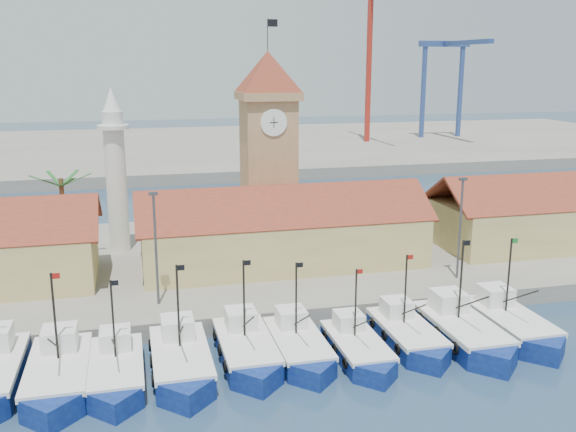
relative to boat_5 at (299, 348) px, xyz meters
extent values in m
plane|color=#1D334E|center=(2.87, -3.01, -0.73)|extent=(400.00, 400.00, 0.00)
cube|color=gray|center=(2.87, 20.99, 0.02)|extent=(140.00, 32.00, 1.50)
cube|color=gray|center=(2.87, 106.99, 0.27)|extent=(240.00, 80.00, 2.00)
cube|color=#0B1759|center=(-15.86, -0.10, -0.21)|extent=(3.70, 8.36, 1.90)
cube|color=#0B1759|center=(-15.86, -4.28, -0.21)|extent=(3.70, 3.70, 1.90)
cube|color=silver|center=(-15.86, -0.10, 0.74)|extent=(3.77, 8.59, 0.37)
cube|color=silver|center=(-15.86, 1.99, 1.59)|extent=(2.22, 2.32, 1.48)
cylinder|color=black|center=(-15.86, 0.43, 3.70)|extent=(0.15, 0.15, 5.91)
cube|color=#A5140F|center=(-15.60, 0.43, 6.45)|extent=(0.53, 0.02, 0.37)
cube|color=#0B1759|center=(-12.32, -0.37, -0.25)|extent=(3.36, 7.61, 1.73)
cube|color=#0B1759|center=(-12.32, -4.17, -0.25)|extent=(3.36, 3.36, 1.73)
cube|color=silver|center=(-12.32, -0.37, 0.61)|extent=(3.43, 7.82, 0.34)
cube|color=silver|center=(-12.32, 1.53, 1.38)|extent=(2.02, 2.11, 1.35)
cylinder|color=black|center=(-12.32, 0.11, 3.30)|extent=(0.13, 0.13, 5.38)
cube|color=black|center=(-12.08, 0.11, 5.80)|extent=(0.48, 0.02, 0.34)
cube|color=#0B1759|center=(-8.16, -0.08, -0.21)|extent=(3.66, 8.28, 1.88)
cube|color=#0B1759|center=(-8.16, -4.21, -0.21)|extent=(3.66, 3.66, 1.88)
cube|color=silver|center=(-8.16, -0.08, 0.73)|extent=(3.73, 8.51, 0.37)
cube|color=silver|center=(-8.16, 1.99, 1.56)|extent=(2.19, 2.30, 1.46)
cylinder|color=black|center=(-8.16, 0.45, 3.65)|extent=(0.15, 0.15, 5.85)
cube|color=black|center=(-7.90, 0.45, 6.37)|extent=(0.52, 0.02, 0.37)
cube|color=#0B1759|center=(-3.63, 0.67, -0.23)|extent=(3.53, 8.00, 1.82)
cube|color=#0B1759|center=(-3.63, -3.33, -0.23)|extent=(3.53, 3.53, 1.82)
cube|color=silver|center=(-3.63, 0.67, 0.68)|extent=(3.61, 8.22, 0.35)
cube|color=silver|center=(-3.63, 2.67, 1.49)|extent=(2.12, 2.22, 1.41)
cylinder|color=black|center=(-3.63, 1.18, 3.51)|extent=(0.14, 0.14, 5.66)
cube|color=black|center=(-3.37, 1.18, 6.13)|extent=(0.50, 0.02, 0.35)
cube|color=#0B1759|center=(0.00, 0.38, -0.25)|extent=(3.36, 7.61, 1.73)
cube|color=#0B1759|center=(0.00, -3.42, -0.25)|extent=(3.36, 3.36, 1.73)
cube|color=silver|center=(0.00, 0.38, 0.61)|extent=(3.43, 7.82, 0.34)
cube|color=silver|center=(0.00, 2.28, 1.38)|extent=(2.02, 2.11, 1.34)
cylinder|color=black|center=(0.00, 0.86, 3.30)|extent=(0.13, 0.13, 5.38)
cube|color=black|center=(0.24, 0.86, 5.80)|extent=(0.48, 0.02, 0.34)
cube|color=#0B1759|center=(3.95, -0.80, -0.28)|extent=(3.16, 7.15, 1.62)
cube|color=#0B1759|center=(3.95, -4.38, -0.28)|extent=(3.16, 3.16, 1.62)
cube|color=silver|center=(3.95, -0.80, 0.53)|extent=(3.22, 7.35, 0.32)
cube|color=silver|center=(3.95, 0.98, 1.25)|extent=(1.90, 1.99, 1.26)
cylinder|color=black|center=(3.95, -0.35, 3.06)|extent=(0.13, 0.13, 5.05)
cube|color=#A5140F|center=(4.18, -0.35, 5.40)|extent=(0.45, 0.02, 0.32)
cube|color=#0B1759|center=(8.20, 0.36, -0.26)|extent=(3.34, 7.56, 1.72)
cube|color=#0B1759|center=(8.20, -3.42, -0.26)|extent=(3.34, 3.34, 1.72)
cube|color=silver|center=(8.20, 0.36, 0.60)|extent=(3.41, 7.77, 0.33)
cube|color=silver|center=(8.20, 2.25, 1.37)|extent=(2.00, 2.10, 1.34)
cylinder|color=black|center=(8.20, 0.84, 3.27)|extent=(0.13, 0.13, 5.34)
cube|color=#A5140F|center=(8.44, 0.84, 5.76)|extent=(0.48, 0.02, 0.33)
cube|color=#0B1759|center=(12.28, -0.31, -0.19)|extent=(3.82, 8.65, 1.97)
cube|color=#0B1759|center=(12.28, -4.63, -0.19)|extent=(3.82, 3.82, 1.97)
cube|color=silver|center=(12.28, -0.31, 0.79)|extent=(3.90, 8.89, 0.38)
cube|color=silver|center=(12.28, 1.85, 1.67)|extent=(2.29, 2.40, 1.53)
cylinder|color=black|center=(12.28, 0.24, 3.85)|extent=(0.15, 0.15, 6.12)
cube|color=black|center=(12.55, 0.24, 6.69)|extent=(0.55, 0.02, 0.38)
cube|color=#0B1759|center=(16.51, 0.18, -0.21)|extent=(3.69, 8.36, 1.90)
cube|color=#0B1759|center=(16.51, -4.00, -0.21)|extent=(3.69, 3.69, 1.90)
cube|color=silver|center=(16.51, 0.18, 0.74)|extent=(3.77, 8.59, 0.37)
cube|color=silver|center=(16.51, 2.27, 1.59)|extent=(2.22, 2.32, 1.48)
cylinder|color=black|center=(16.51, 0.71, 3.70)|extent=(0.15, 0.15, 5.91)
cube|color=#197226|center=(16.77, 0.71, 6.44)|extent=(0.53, 0.02, 0.37)
cube|color=#D1BD72|center=(2.87, 16.99, 3.02)|extent=(26.00, 10.00, 4.50)
cube|color=#933925|center=(2.87, 14.49, 6.77)|extent=(27.04, 5.13, 3.21)
cube|color=#933925|center=(2.87, 19.49, 6.77)|extent=(27.04, 5.13, 3.21)
cube|color=#D1BD72|center=(34.87, 16.99, 3.02)|extent=(30.00, 10.00, 4.50)
cube|color=#933925|center=(34.87, 19.49, 6.77)|extent=(31.20, 5.13, 3.21)
cube|color=tan|center=(2.87, 22.99, 8.27)|extent=(5.00, 5.00, 15.00)
cube|color=tan|center=(2.87, 22.99, 16.17)|extent=(5.80, 5.80, 0.80)
pyramid|color=#933925|center=(2.87, 22.99, 18.47)|extent=(5.80, 5.80, 4.00)
cylinder|color=white|center=(2.87, 20.44, 13.77)|extent=(2.60, 0.15, 2.60)
cube|color=black|center=(2.87, 20.36, 13.77)|extent=(0.08, 0.02, 1.00)
cube|color=black|center=(2.87, 20.36, 13.77)|extent=(0.80, 0.02, 0.08)
cylinder|color=#3F3F44|center=(2.87, 22.99, 21.97)|extent=(0.10, 0.10, 3.00)
cube|color=black|center=(3.37, 22.99, 23.07)|extent=(1.00, 0.03, 0.70)
cylinder|color=silver|center=(-12.13, 24.99, 7.77)|extent=(2.00, 2.00, 14.00)
cylinder|color=silver|center=(-12.13, 24.99, 13.27)|extent=(3.00, 3.00, 0.40)
cone|color=silver|center=(-12.13, 24.99, 15.87)|extent=(1.80, 1.80, 2.40)
cylinder|color=brown|center=(-17.13, 22.99, 4.77)|extent=(0.44, 0.44, 8.00)
cube|color=#205F24|center=(-15.73, 22.99, 8.57)|extent=(2.80, 0.35, 1.18)
cube|color=#205F24|center=(-16.43, 24.21, 8.57)|extent=(1.71, 2.60, 1.18)
cube|color=#205F24|center=(-17.83, 24.21, 8.57)|extent=(1.71, 2.60, 1.18)
cube|color=#205F24|center=(-18.53, 22.99, 8.57)|extent=(2.80, 0.35, 1.18)
cube|color=#205F24|center=(-17.83, 21.78, 8.57)|extent=(1.71, 2.60, 1.18)
cube|color=#205F24|center=(-16.43, 21.78, 8.57)|extent=(1.71, 2.60, 1.18)
cylinder|color=#3F3F44|center=(-9.13, 8.99, 5.27)|extent=(0.20, 0.20, 9.00)
cube|color=#3F3F44|center=(-9.13, 8.99, 9.67)|extent=(0.70, 0.25, 0.25)
cylinder|color=#3F3F44|center=(16.87, 8.99, 5.27)|extent=(0.20, 0.20, 9.00)
cube|color=#3F3F44|center=(16.87, 8.99, 9.67)|extent=(0.70, 0.25, 0.25)
cube|color=#AC241A|center=(43.61, 101.99, 18.32)|extent=(1.00, 1.00, 34.10)
cube|color=navy|center=(59.87, 106.99, 12.27)|extent=(0.90, 0.90, 22.00)
cube|color=navy|center=(69.87, 106.99, 12.27)|extent=(0.90, 0.90, 22.00)
cube|color=navy|center=(64.87, 106.99, 23.77)|extent=(13.00, 1.40, 1.40)
cube|color=navy|center=(64.87, 96.99, 23.77)|extent=(1.40, 22.00, 1.00)
camera|label=1|loc=(-10.68, -39.78, 19.36)|focal=40.00mm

